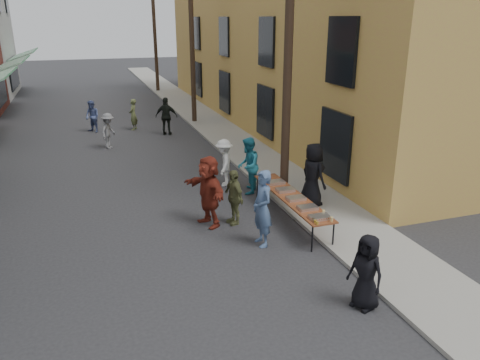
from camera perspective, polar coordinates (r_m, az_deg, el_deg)
ground at (r=11.23m, az=-8.88°, el=-10.13°), size 120.00×120.00×0.00m
sidewalk at (r=26.11m, az=-4.06°, el=7.21°), size 2.20×60.00×0.10m
building_ochre at (r=26.85m, az=9.60°, el=17.98°), size 10.00×28.00×10.00m
utility_pole_near at (r=14.00m, az=5.90°, el=15.18°), size 0.26×0.26×9.00m
utility_pole_mid at (r=25.39m, az=-5.90°, el=16.95°), size 0.26×0.26×9.00m
utility_pole_far at (r=37.17m, az=-10.37°, el=17.44°), size 0.26×0.26×9.00m
serving_table at (r=13.14m, az=6.25°, el=-2.09°), size 0.70×4.00×0.75m
catering_tray_sausage at (r=11.76m, az=9.65°, el=-4.48°), size 0.50×0.33×0.08m
catering_tray_foil_b at (r=12.28m, az=8.23°, el=-3.35°), size 0.50×0.33×0.08m
catering_tray_buns at (r=12.86m, az=6.83°, el=-2.22°), size 0.50×0.33×0.08m
catering_tray_foil_d at (r=13.45m, az=5.55°, el=-1.20°), size 0.50×0.33×0.08m
catering_tray_buns_end at (r=14.05m, az=4.38°, el=-0.26°), size 0.50×0.33×0.08m
condiment_jar_a at (r=11.42m, az=9.38°, el=-5.21°), size 0.07×0.07×0.08m
condiment_jar_b at (r=11.50m, az=9.15°, el=-5.01°), size 0.07×0.07×0.08m
condiment_jar_c at (r=11.58m, az=8.92°, el=-4.82°), size 0.07×0.07×0.08m
cup_stack at (r=11.64m, az=11.10°, el=-4.71°), size 0.08×0.08×0.12m
guest_front_a at (r=9.58m, az=15.15°, el=-10.77°), size 0.73×0.89×1.56m
guest_front_b at (r=11.61m, az=2.75°, el=-3.49°), size 0.51×0.74×1.97m
guest_front_c at (r=15.12m, az=0.99°, el=1.75°), size 1.03×1.12×1.85m
guest_front_d at (r=15.84m, az=-1.95°, el=2.12°), size 0.94×1.19×1.61m
guest_front_e at (r=12.88m, az=-0.76°, el=-2.09°), size 0.54×0.97×1.57m
guest_queue_back at (r=12.75m, az=-3.86°, el=-1.36°), size 1.07×1.93×1.98m
server at (r=14.03m, az=8.89°, el=0.66°), size 0.78×1.03×1.91m
passerby_left at (r=21.28m, az=-15.75°, el=5.78°), size 1.00×1.16×1.55m
passerby_mid at (r=23.16m, az=-8.95°, el=7.67°), size 1.16×0.84×1.83m
passerby_right at (r=24.61m, az=-12.89°, el=7.79°), size 0.59×0.68×1.57m
passerby_far at (r=24.62m, az=-17.55°, el=7.39°), size 0.95×0.97×1.58m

